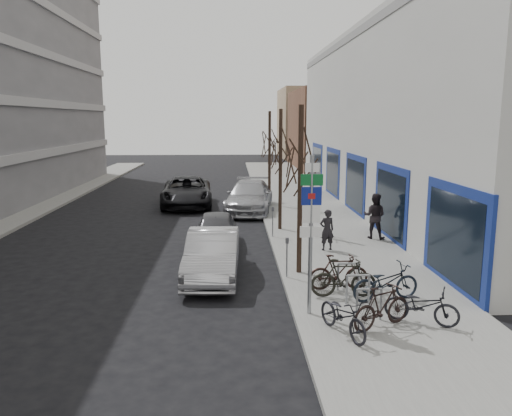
{
  "coord_description": "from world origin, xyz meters",
  "views": [
    {
      "loc": [
        0.46,
        -12.04,
        5.07
      ],
      "look_at": [
        1.28,
        5.07,
        2.0
      ],
      "focal_mm": 35.0,
      "sensor_mm": 36.0,
      "label": 1
    }
  ],
  "objects": [
    {
      "name": "parked_car_front",
      "position": [
        -0.2,
        3.5,
        0.76
      ],
      "size": [
        1.75,
        4.66,
        1.52
      ],
      "primitive_type": "imported",
      "rotation": [
        0.0,
        0.0,
        -0.03
      ],
      "color": "#ABABB0",
      "rests_on": "ground"
    },
    {
      "name": "bike_far_inner",
      "position": [
        3.52,
        1.75,
        0.69
      ],
      "size": [
        1.8,
        0.6,
        1.08
      ],
      "primitive_type": "imported",
      "rotation": [
        0.0,
        0.0,
        1.61
      ],
      "color": "black",
      "rests_on": "sidewalk_east"
    },
    {
      "name": "bike_mid_inner",
      "position": [
        3.53,
        1.13,
        0.71
      ],
      "size": [
        1.87,
        0.62,
        1.13
      ],
      "primitive_type": "imported",
      "rotation": [
        0.0,
        0.0,
        1.53
      ],
      "color": "black",
      "rests_on": "sidewalk_east"
    },
    {
      "name": "bike_rack",
      "position": [
        3.8,
        0.6,
        0.66
      ],
      "size": [
        0.66,
        2.26,
        0.83
      ],
      "color": "gray",
      "rests_on": "sidewalk_east"
    },
    {
      "name": "ground",
      "position": [
        0.0,
        0.0,
        0.0
      ],
      "size": [
        120.0,
        120.0,
        0.0
      ],
      "primitive_type": "plane",
      "color": "black",
      "rests_on": "ground"
    },
    {
      "name": "tan_building_far",
      "position": [
        13.5,
        55.0,
        4.5
      ],
      "size": [
        13.0,
        12.0,
        9.0
      ],
      "primitive_type": "cube",
      "color": "#937A5B",
      "rests_on": "ground"
    },
    {
      "name": "bike_near_right",
      "position": [
        3.98,
        -0.99,
        0.69
      ],
      "size": [
        1.81,
        1.3,
        1.08
      ],
      "primitive_type": "imported",
      "rotation": [
        0.0,
        0.0,
        2.06
      ],
      "color": "black",
      "rests_on": "sidewalk_east"
    },
    {
      "name": "highway_sign_pole",
      "position": [
        2.4,
        -0.01,
        2.46
      ],
      "size": [
        0.55,
        0.1,
        4.2
      ],
      "color": "gray",
      "rests_on": "ground"
    },
    {
      "name": "pedestrian_far",
      "position": [
        6.34,
        7.99,
        1.11
      ],
      "size": [
        0.85,
        0.74,
        1.92
      ],
      "primitive_type": "imported",
      "rotation": [
        0.0,
        0.0,
        2.69
      ],
      "color": "black",
      "rests_on": "sidewalk_east"
    },
    {
      "name": "pedestrian_near",
      "position": [
        4.02,
        6.2,
        0.93
      ],
      "size": [
        0.63,
        0.48,
        1.57
      ],
      "primitive_type": "imported",
      "rotation": [
        0.0,
        0.0,
        3.33
      ],
      "color": "black",
      "rests_on": "sidewalk_east"
    },
    {
      "name": "bike_near_left",
      "position": [
        2.97,
        -1.32,
        0.7
      ],
      "size": [
        1.17,
        1.87,
        1.1
      ],
      "primitive_type": "imported",
      "rotation": [
        0.0,
        0.0,
        0.38
      ],
      "color": "black",
      "rests_on": "sidewalk_east"
    },
    {
      "name": "meter_back",
      "position": [
        2.15,
        14.0,
        0.92
      ],
      "size": [
        0.1,
        0.08,
        1.27
      ],
      "color": "gray",
      "rests_on": "sidewalk_east"
    },
    {
      "name": "lane_car",
      "position": [
        -2.22,
        17.13,
        0.85
      ],
      "size": [
        3.21,
        6.3,
        1.7
      ],
      "primitive_type": "imported",
      "rotation": [
        0.0,
        0.0,
        0.06
      ],
      "color": "black",
      "rests_on": "ground"
    },
    {
      "name": "brick_building_far",
      "position": [
        13.0,
        40.0,
        4.0
      ],
      "size": [
        12.0,
        14.0,
        8.0
      ],
      "primitive_type": "cube",
      "color": "brown",
      "rests_on": "ground"
    },
    {
      "name": "sidewalk_east",
      "position": [
        4.5,
        10.0,
        0.07
      ],
      "size": [
        5.0,
        70.0,
        0.15
      ],
      "primitive_type": "cube",
      "color": "slate",
      "rests_on": "ground"
    },
    {
      "name": "meter_mid",
      "position": [
        2.15,
        8.5,
        0.92
      ],
      "size": [
        0.1,
        0.08,
        1.27
      ],
      "color": "gray",
      "rests_on": "sidewalk_east"
    },
    {
      "name": "parked_car_back",
      "position": [
        1.4,
        15.14,
        0.84
      ],
      "size": [
        3.09,
        6.05,
        1.68
      ],
      "primitive_type": "imported",
      "rotation": [
        0.0,
        0.0,
        -0.13
      ],
      "color": "#A4A4A9",
      "rests_on": "ground"
    },
    {
      "name": "meter_front",
      "position": [
        2.15,
        3.0,
        0.92
      ],
      "size": [
        0.1,
        0.08,
        1.27
      ],
      "color": "gray",
      "rests_on": "sidewalk_east"
    },
    {
      "name": "parked_car_mid",
      "position": [
        -0.2,
        7.34,
        0.7
      ],
      "size": [
        1.67,
        4.12,
        1.4
      ],
      "primitive_type": "imported",
      "rotation": [
        0.0,
        0.0,
        -0.0
      ],
      "color": "#46464B",
      "rests_on": "ground"
    },
    {
      "name": "tree_mid",
      "position": [
        2.6,
        10.0,
        4.1
      ],
      "size": [
        1.8,
        1.8,
        5.5
      ],
      "color": "black",
      "rests_on": "ground"
    },
    {
      "name": "tree_far",
      "position": [
        2.6,
        16.5,
        4.1
      ],
      "size": [
        1.8,
        1.8,
        5.5
      ],
      "color": "black",
      "rests_on": "ground"
    },
    {
      "name": "bike_far_curb",
      "position": [
        5.02,
        -0.77,
        0.69
      ],
      "size": [
        1.82,
        1.3,
        1.08
      ],
      "primitive_type": "imported",
      "rotation": [
        0.0,
        0.0,
        1.09
      ],
      "color": "black",
      "rests_on": "sidewalk_east"
    },
    {
      "name": "tree_near",
      "position": [
        2.6,
        3.5,
        4.1
      ],
      "size": [
        1.8,
        1.8,
        5.5
      ],
      "color": "black",
      "rests_on": "ground"
    },
    {
      "name": "bike_mid_curb",
      "position": [
        4.63,
        0.83,
        0.75
      ],
      "size": [
        2.04,
        1.02,
        1.2
      ],
      "primitive_type": "imported",
      "rotation": [
        0.0,
        0.0,
        1.8
      ],
      "color": "black",
      "rests_on": "sidewalk_east"
    }
  ]
}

